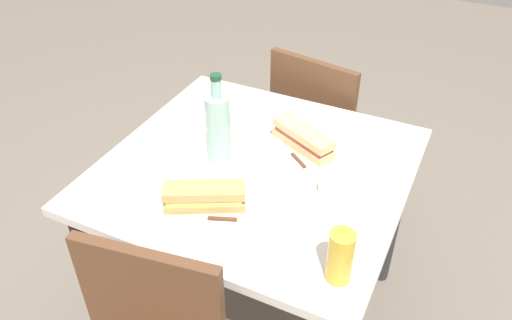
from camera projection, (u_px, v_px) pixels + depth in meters
The scene contains 12 objects.
ground_plane at pixel (256, 309), 2.04m from camera, with size 8.00×8.00×0.00m, color #6B6056.
dining_table at pixel (256, 194), 1.68m from camera, with size 0.92×0.89×0.72m.
chair_near at pixel (321, 129), 2.21m from camera, with size 0.47×0.47×0.84m.
plate_near at pixel (205, 208), 1.44m from camera, with size 0.24×0.24×0.01m, color silver.
baguette_sandwich_near at pixel (204, 197), 1.41m from camera, with size 0.23×0.17×0.07m.
knife_near at pixel (208, 218), 1.39m from camera, with size 0.17×0.08×0.01m.
plate_far at pixel (303, 149), 1.66m from camera, with size 0.24×0.24×0.01m, color white.
baguette_sandwich_far at pixel (303, 138), 1.64m from camera, with size 0.24×0.16×0.07m.
knife_far at pixel (292, 154), 1.62m from camera, with size 0.15×0.12×0.01m.
water_bottle at pixel (218, 126), 1.57m from camera, with size 0.08×0.08×0.29m.
beer_glass at pixel (340, 257), 1.20m from camera, with size 0.06×0.06×0.14m, color gold.
olive_bowl at pixel (332, 188), 1.50m from camera, with size 0.08×0.08×0.03m, color silver.
Camera 1 is at (-0.55, 1.15, 1.70)m, focal length 35.95 mm.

